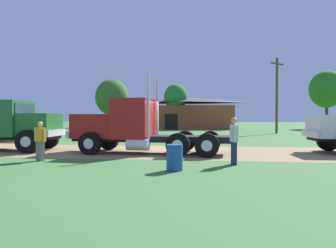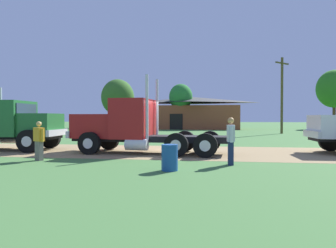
# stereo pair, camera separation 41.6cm
# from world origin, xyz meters

# --- Properties ---
(ground_plane) EXTENTS (200.00, 200.00, 0.00)m
(ground_plane) POSITION_xyz_m (0.00, 0.00, 0.00)
(ground_plane) COLOR #437138
(dirt_track) EXTENTS (120.00, 6.22, 0.01)m
(dirt_track) POSITION_xyz_m (0.00, 0.00, 0.00)
(dirt_track) COLOR #957C53
(dirt_track) RESTS_ON ground_plane
(truck_foreground_white) EXTENTS (7.67, 3.03, 3.62)m
(truck_foreground_white) POSITION_xyz_m (-1.56, -0.73, 1.23)
(truck_foreground_white) COLOR black
(truck_foreground_white) RESTS_ON ground_plane
(truck_near_left) EXTENTS (7.40, 3.02, 3.36)m
(truck_near_left) POSITION_xyz_m (-8.13, -0.41, 1.26)
(truck_near_left) COLOR black
(truck_near_left) RESTS_ON ground_plane
(visitor_walking_mid) EXTENTS (0.56, 0.44, 1.55)m
(visitor_walking_mid) POSITION_xyz_m (-4.38, -3.90, 0.83)
(visitor_walking_mid) COLOR gold
(visitor_walking_mid) RESTS_ON ground_plane
(visitor_by_barrel) EXTENTS (0.28, 0.59, 1.71)m
(visitor_by_barrel) POSITION_xyz_m (3.08, -3.97, 0.91)
(visitor_by_barrel) COLOR silver
(visitor_by_barrel) RESTS_ON ground_plane
(steel_barrel) EXTENTS (0.53, 0.53, 0.84)m
(steel_barrel) POSITION_xyz_m (1.08, -5.48, 0.42)
(steel_barrel) COLOR #19478C
(steel_barrel) RESTS_ON ground_plane
(shed_building) EXTENTS (14.22, 7.16, 4.72)m
(shed_building) POSITION_xyz_m (-0.86, 30.86, 2.27)
(shed_building) COLOR brown
(shed_building) RESTS_ON ground_plane
(utility_pole_near) EXTENTS (1.65, 1.66, 7.99)m
(utility_pole_near) POSITION_xyz_m (9.47, 18.94, 4.25)
(utility_pole_near) COLOR #4F4623
(utility_pole_near) RESTS_ON ground_plane
(tree_left) EXTENTS (5.54, 5.54, 8.15)m
(tree_left) POSITION_xyz_m (-13.76, 35.74, 5.09)
(tree_left) COLOR #513823
(tree_left) RESTS_ON ground_plane
(tree_mid) EXTENTS (3.31, 3.31, 6.43)m
(tree_mid) POSITION_xyz_m (-2.27, 28.71, 4.57)
(tree_mid) COLOR #513823
(tree_mid) RESTS_ON ground_plane
(tree_right) EXTENTS (5.11, 5.11, 8.77)m
(tree_right) POSITION_xyz_m (20.09, 34.39, 5.94)
(tree_right) COLOR #513823
(tree_right) RESTS_ON ground_plane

